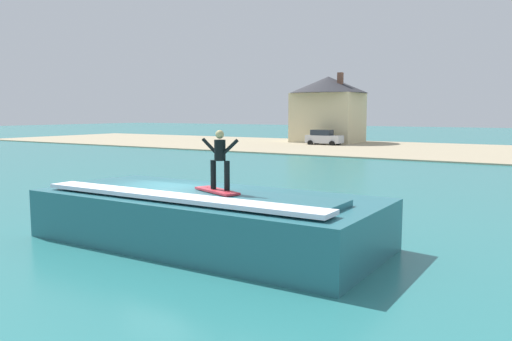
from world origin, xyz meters
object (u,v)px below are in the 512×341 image
object	(u,v)px
car_near_shore	(324,138)
surfer	(220,156)
wave_crest	(206,217)
house_with_chimney	(328,105)
surfboard	(217,191)

from	to	relation	value
car_near_shore	surfer	bearing A→B (deg)	-69.23
wave_crest	car_near_shore	xyz separation A→B (m)	(-15.77, 43.31, 0.16)
car_near_shore	house_with_chimney	distance (m)	6.67
car_near_shore	surfboard	bearing A→B (deg)	-69.34
wave_crest	car_near_shore	size ratio (longest dim) A/B	2.46
wave_crest	house_with_chimney	size ratio (longest dim) A/B	1.05
car_near_shore	house_with_chimney	xyz separation A→B (m)	(-1.80, 5.15, 3.85)
house_with_chimney	surfer	bearing A→B (deg)	-69.38
surfboard	house_with_chimney	size ratio (longest dim) A/B	0.18
wave_crest	surfboard	distance (m)	1.21
surfer	car_near_shore	size ratio (longest dim) A/B	0.40
wave_crest	house_with_chimney	distance (m)	51.69
surfboard	surfer	world-z (taller)	surfer
surfer	house_with_chimney	world-z (taller)	house_with_chimney
house_with_chimney	wave_crest	bearing A→B (deg)	-70.07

